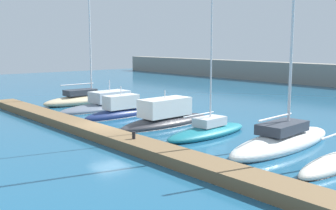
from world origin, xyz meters
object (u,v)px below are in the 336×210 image
object	(u,v)px
motorboat_navy_third	(119,111)
sailboat_ivory_seventh	(333,163)
sailboat_white_sixth	(283,139)
motorboat_slate_second	(103,105)
sailboat_teal_fifth	(208,130)
motorboat_charcoal_fourth	(167,118)
dock_bollard	(134,135)
sailboat_sand_nearest	(87,99)

from	to	relation	value
motorboat_navy_third	sailboat_ivory_seventh	xyz separation A→B (m)	(18.80, 0.43, -0.28)
sailboat_white_sixth	sailboat_ivory_seventh	xyz separation A→B (m)	(3.97, -1.44, -0.25)
motorboat_slate_second	sailboat_teal_fifth	distance (m)	14.13
motorboat_charcoal_fourth	dock_bollard	xyz separation A→B (m)	(4.34, -6.12, 0.30)
sailboat_sand_nearest	motorboat_navy_third	bearing A→B (deg)	-103.94
motorboat_navy_third	sailboat_white_sixth	size ratio (longest dim) A/B	0.33
sailboat_white_sixth	dock_bollard	bearing A→B (deg)	137.13
sailboat_white_sixth	sailboat_ivory_seventh	world-z (taller)	sailboat_white_sixth
motorboat_slate_second	motorboat_navy_third	xyz separation A→B (m)	(4.47, -1.19, 0.14)
dock_bollard	motorboat_slate_second	bearing A→B (deg)	155.54
motorboat_slate_second	sailboat_ivory_seventh	distance (m)	23.28
sailboat_sand_nearest	sailboat_ivory_seventh	size ratio (longest dim) A/B	1.67
motorboat_navy_third	sailboat_white_sixth	world-z (taller)	sailboat_white_sixth
sailboat_sand_nearest	motorboat_charcoal_fourth	xyz separation A→B (m)	(13.98, -0.89, 0.01)
sailboat_sand_nearest	sailboat_teal_fifth	xyz separation A→B (m)	(18.57, -1.10, -0.15)
motorboat_charcoal_fourth	sailboat_ivory_seventh	bearing A→B (deg)	-95.73
motorboat_navy_third	sailboat_white_sixth	bearing A→B (deg)	-85.07
motorboat_navy_third	sailboat_teal_fifth	world-z (taller)	sailboat_teal_fifth
motorboat_navy_third	sailboat_ivory_seventh	bearing A→B (deg)	-90.95
dock_bollard	sailboat_teal_fifth	bearing A→B (deg)	87.62
sailboat_sand_nearest	motorboat_slate_second	xyz separation A→B (m)	(4.44, -0.69, -0.13)
motorboat_navy_third	dock_bollard	size ratio (longest dim) A/B	14.60
sailboat_sand_nearest	dock_bollard	world-z (taller)	sailboat_sand_nearest
sailboat_white_sixth	sailboat_ivory_seventh	size ratio (longest dim) A/B	1.89
motorboat_charcoal_fourth	sailboat_teal_fifth	size ratio (longest dim) A/B	0.54
sailboat_teal_fifth	sailboat_white_sixth	size ratio (longest dim) A/B	0.84
sailboat_ivory_seventh	dock_bollard	bearing A→B (deg)	116.62
motorboat_slate_second	sailboat_sand_nearest	bearing A→B (deg)	76.84
sailboat_sand_nearest	motorboat_navy_third	size ratio (longest dim) A/B	2.66
dock_bollard	motorboat_charcoal_fourth	bearing A→B (deg)	125.39
sailboat_ivory_seventh	dock_bollard	distance (m)	10.92
sailboat_sand_nearest	motorboat_slate_second	size ratio (longest dim) A/B	1.89
sailboat_teal_fifth	sailboat_white_sixth	xyz separation A→B (m)	(5.18, 1.09, 0.13)
motorboat_slate_second	motorboat_navy_third	world-z (taller)	motorboat_slate_second
motorboat_navy_third	sailboat_teal_fifth	bearing A→B (deg)	-87.61
motorboat_charcoal_fourth	dock_bollard	world-z (taller)	motorboat_charcoal_fourth
sailboat_teal_fifth	sailboat_white_sixth	bearing A→B (deg)	-83.51
motorboat_charcoal_fourth	sailboat_teal_fifth	xyz separation A→B (m)	(4.59, -0.21, -0.16)
dock_bollard	motorboat_navy_third	bearing A→B (deg)	151.43
sailboat_sand_nearest	sailboat_teal_fifth	size ratio (longest dim) A/B	1.06
motorboat_navy_third	motorboat_charcoal_fourth	bearing A→B (deg)	-81.16
sailboat_ivory_seventh	dock_bollard	xyz separation A→B (m)	(-9.39, -5.55, 0.58)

